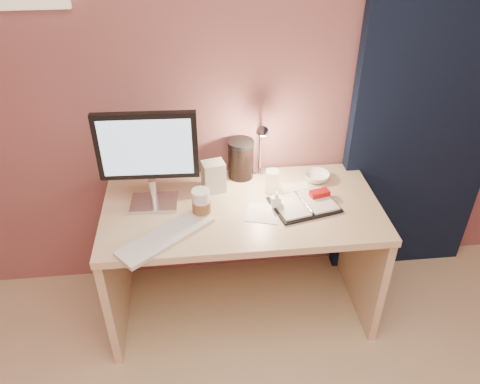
{
  "coord_description": "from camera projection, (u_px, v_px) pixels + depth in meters",
  "views": [
    {
      "loc": [
        -0.22,
        -0.52,
        2.12
      ],
      "look_at": [
        -0.01,
        1.33,
        0.85
      ],
      "focal_mm": 35.0,
      "sensor_mm": 36.0,
      "label": 1
    }
  ],
  "objects": [
    {
      "name": "dark_jar",
      "position": [
        241.0,
        161.0,
        2.54
      ],
      "size": [
        0.14,
        0.14,
        0.19
      ],
      "primitive_type": "cylinder",
      "color": "black",
      "rests_on": "desk"
    },
    {
      "name": "paper_a",
      "position": [
        296.0,
        190.0,
        2.48
      ],
      "size": [
        0.15,
        0.15,
        0.0
      ],
      "primitive_type": "cube",
      "rotation": [
        0.0,
        0.0,
        0.02
      ],
      "color": "white",
      "rests_on": "desk"
    },
    {
      "name": "planner",
      "position": [
        305.0,
        203.0,
        2.36
      ],
      "size": [
        0.36,
        0.3,
        0.05
      ],
      "rotation": [
        0.0,
        0.0,
        0.23
      ],
      "color": "black",
      "rests_on": "desk"
    },
    {
      "name": "clear_cup",
      "position": [
        272.0,
        181.0,
        2.43
      ],
      "size": [
        0.07,
        0.07,
        0.13
      ],
      "primitive_type": "cylinder",
      "color": "white",
      "rests_on": "desk"
    },
    {
      "name": "paper_b",
      "position": [
        263.0,
        213.0,
        2.31
      ],
      "size": [
        0.2,
        0.2,
        0.0
      ],
      "primitive_type": "cube",
      "rotation": [
        0.0,
        0.0,
        -0.28
      ],
      "color": "white",
      "rests_on": "desk"
    },
    {
      "name": "room",
      "position": [
        414.0,
        98.0,
        2.47
      ],
      "size": [
        3.5,
        3.5,
        3.5
      ],
      "color": "#C6B28E",
      "rests_on": "ground"
    },
    {
      "name": "coffee_cup",
      "position": [
        201.0,
        204.0,
        2.26
      ],
      "size": [
        0.09,
        0.09,
        0.15
      ],
      "color": "white",
      "rests_on": "desk"
    },
    {
      "name": "keyboard",
      "position": [
        166.0,
        236.0,
        2.15
      ],
      "size": [
        0.46,
        0.41,
        0.02
      ],
      "primitive_type": "cube",
      "rotation": [
        0.0,
        0.0,
        0.69
      ],
      "color": "white",
      "rests_on": "desk"
    },
    {
      "name": "desk_lamp",
      "position": [
        264.0,
        146.0,
        2.43
      ],
      "size": [
        0.09,
        0.21,
        0.35
      ],
      "rotation": [
        0.0,
        0.0,
        -0.08
      ],
      "color": "silver",
      "rests_on": "desk"
    },
    {
      "name": "monitor",
      "position": [
        148.0,
        152.0,
        2.2
      ],
      "size": [
        0.48,
        0.18,
        0.51
      ],
      "rotation": [
        0.0,
        0.0,
        -0.04
      ],
      "color": "silver",
      "rests_on": "desk"
    },
    {
      "name": "product_box",
      "position": [
        214.0,
        177.0,
        2.43
      ],
      "size": [
        0.13,
        0.11,
        0.17
      ],
      "primitive_type": "cube",
      "rotation": [
        0.0,
        0.0,
        0.22
      ],
      "color": "silver",
      "rests_on": "desk"
    },
    {
      "name": "lotion_bottle",
      "position": [
        276.0,
        199.0,
        2.32
      ],
      "size": [
        0.05,
        0.05,
        0.1
      ],
      "primitive_type": "imported",
      "rotation": [
        0.0,
        0.0,
        -0.07
      ],
      "color": "white",
      "rests_on": "desk"
    },
    {
      "name": "desk",
      "position": [
        240.0,
        231.0,
        2.55
      ],
      "size": [
        1.4,
        0.7,
        0.73
      ],
      "color": "#C7AD8C",
      "rests_on": "ground"
    },
    {
      "name": "bowl",
      "position": [
        317.0,
        177.0,
        2.55
      ],
      "size": [
        0.14,
        0.14,
        0.04
      ],
      "primitive_type": "imported",
      "rotation": [
        0.0,
        0.0,
        0.01
      ],
      "color": "white",
      "rests_on": "desk"
    }
  ]
}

